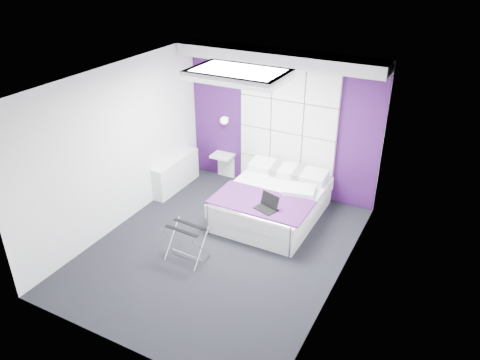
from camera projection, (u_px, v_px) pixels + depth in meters
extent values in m
plane|color=black|center=(220.00, 248.00, 7.15)|extent=(4.40, 4.40, 0.00)
plane|color=white|center=(216.00, 81.00, 5.94)|extent=(4.40, 4.40, 0.00)
plane|color=white|center=(281.00, 123.00, 8.27)|extent=(3.60, 0.00, 3.60)
plane|color=white|center=(119.00, 148.00, 7.29)|extent=(0.00, 4.40, 4.40)
plane|color=white|center=(344.00, 202.00, 5.80)|extent=(0.00, 4.40, 4.40)
cube|color=#3A114C|center=(281.00, 123.00, 8.26)|extent=(3.58, 0.02, 2.58)
cube|color=silver|center=(278.00, 57.00, 7.52)|extent=(3.58, 0.50, 0.20)
sphere|color=white|center=(225.00, 120.00, 8.63)|extent=(0.15, 0.15, 0.15)
cube|color=silver|center=(176.00, 173.00, 8.72)|extent=(0.22, 1.20, 0.60)
cube|color=silver|center=(272.00, 210.00, 7.88)|extent=(1.46, 1.83, 0.27)
cube|color=silver|center=(272.00, 197.00, 7.76)|extent=(1.50, 1.87, 0.23)
cube|color=#431449|center=(261.00, 202.00, 7.35)|extent=(1.56, 0.82, 0.03)
cube|color=silver|center=(222.00, 156.00, 8.96)|extent=(0.40, 0.31, 0.04)
cube|color=black|center=(186.00, 228.00, 6.68)|extent=(0.55, 0.40, 0.01)
cube|color=black|center=(266.00, 209.00, 7.13)|extent=(0.33, 0.23, 0.02)
cube|color=black|center=(269.00, 199.00, 7.16)|extent=(0.33, 0.01, 0.22)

